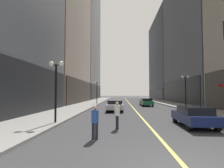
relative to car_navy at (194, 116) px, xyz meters
name	(u,v)px	position (x,y,z in m)	size (l,w,h in m)	color
ground_plane	(129,103)	(-2.88, 28.29, -0.72)	(200.00, 200.00, 0.00)	#38383A
sidewalk_left	(92,102)	(-11.13, 28.29, -0.64)	(4.50, 78.00, 0.15)	gray
sidewalk_right	(167,103)	(5.37, 28.29, -0.64)	(4.50, 78.00, 0.15)	gray
lane_centre_stripe	(129,103)	(-2.88, 28.29, -0.71)	(0.16, 70.00, 0.01)	#E5D64C
building_left_far	(83,18)	(-18.63, 53.29, 29.15)	(10.69, 26.00, 59.94)	#4C515B
building_right_far	(172,59)	(13.62, 53.29, 13.71)	(12.20, 26.00, 28.97)	#4C515B
car_navy	(194,116)	(0.00, 0.00, 0.00)	(1.94, 4.33, 1.32)	#141E4C
car_silver	(115,105)	(-5.41, 9.94, 0.00)	(1.97, 4.51, 1.32)	#B7B7BC
car_green	(146,102)	(-0.39, 18.88, 0.00)	(1.85, 4.66, 1.32)	#196038
pedestrian_in_white_shirt	(117,113)	(-4.97, -0.99, 0.24)	(0.41, 0.41, 1.65)	black
pedestrian_in_blue_hoodie	(95,120)	(-5.98, -3.54, 0.20)	(0.34, 0.34, 1.59)	black
street_lamp_left_near	(56,78)	(-9.28, 0.35, 2.54)	(1.06, 0.36, 4.43)	black
street_lamp_left_far	(97,87)	(-9.28, 22.84, 2.54)	(1.06, 0.36, 4.43)	black
street_lamp_right_mid	(185,85)	(3.52, 11.37, 2.54)	(1.06, 0.36, 4.43)	black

